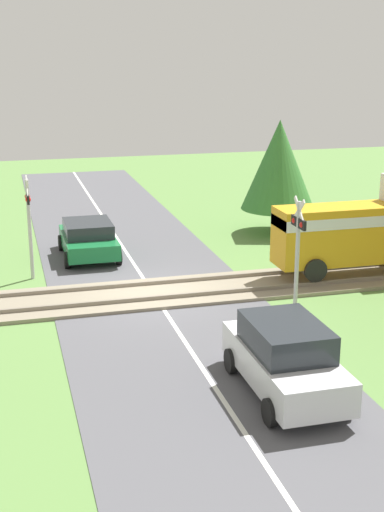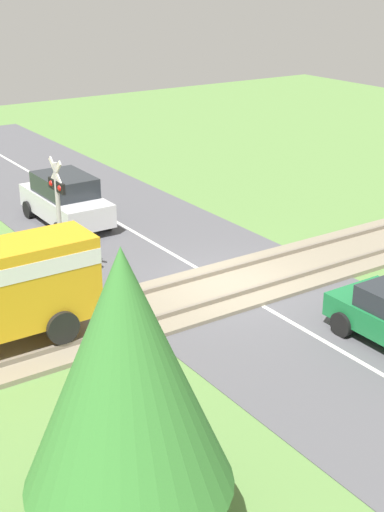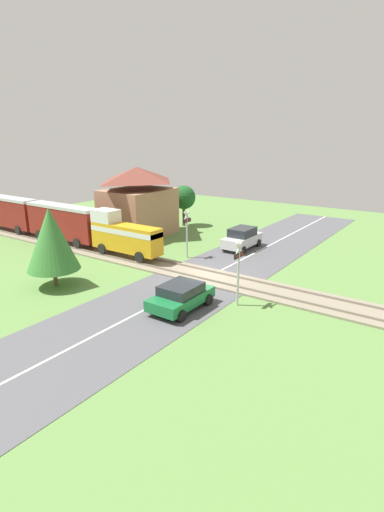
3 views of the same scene
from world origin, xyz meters
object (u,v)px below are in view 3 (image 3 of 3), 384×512
object	(u,v)px
station_building	(138,202)
pedestrian_by_station	(106,234)
crossing_signal_east_approach	(187,228)
train	(55,220)
crossing_signal_west_approach	(239,265)
car_far_side	(242,238)
car_near_crossing	(181,296)

from	to	relation	value
station_building	pedestrian_by_station	distance (m)	4.45
station_building	crossing_signal_east_approach	bearing A→B (deg)	-113.25
train	crossing_signal_east_approach	distance (m)	11.76
crossing_signal_west_approach	pedestrian_by_station	size ratio (longest dim) A/B	2.02
car_far_side	crossing_signal_west_approach	xyz separation A→B (m)	(-9.95, -5.03, 1.35)
pedestrian_by_station	station_building	bearing A→B (deg)	-2.19
station_building	train	bearing A→B (deg)	148.48
car_far_side	pedestrian_by_station	distance (m)	11.21
train	station_building	bearing A→B (deg)	-31.52
crossing_signal_west_approach	pedestrian_by_station	distance (m)	15.89
crossing_signal_east_approach	car_far_side	bearing A→B (deg)	-25.78
train	car_near_crossing	xyz separation A→B (m)	(-4.82, -16.46, -1.16)
car_near_crossing	crossing_signal_east_approach	world-z (taller)	crossing_signal_east_approach
pedestrian_by_station	crossing_signal_east_approach	bearing A→B (deg)	-85.78
car_near_crossing	pedestrian_by_station	world-z (taller)	pedestrian_by_station
car_far_side	car_near_crossing	bearing A→B (deg)	-166.53
crossing_signal_east_approach	station_building	distance (m)	8.42
crossing_signal_west_approach	pedestrian_by_station	bearing A→B (deg)	71.92
car_far_side	station_building	xyz separation A→B (m)	(-1.14, 9.86, 2.08)
station_building	crossing_signal_west_approach	bearing A→B (deg)	-120.58
crossing_signal_west_approach	pedestrian_by_station	xyz separation A→B (m)	(4.91, 15.05, -1.43)
train	car_far_side	distance (m)	15.41
car_far_side	crossing_signal_east_approach	xyz separation A→B (m)	(-4.46, 2.15, 1.35)
crossing_signal_east_approach	station_building	size ratio (longest dim) A/B	0.56
train	crossing_signal_east_approach	bearing A→B (deg)	-76.49
crossing_signal_west_approach	crossing_signal_east_approach	xyz separation A→B (m)	(5.49, 7.19, 0.00)
crossing_signal_west_approach	car_near_crossing	bearing A→B (deg)	133.95
car_near_crossing	pedestrian_by_station	xyz separation A→B (m)	(6.99, 12.89, 0.06)
crossing_signal_west_approach	pedestrian_by_station	world-z (taller)	crossing_signal_west_approach
train	crossing_signal_east_approach	xyz separation A→B (m)	(2.75, -11.43, 0.33)
train	station_building	size ratio (longest dim) A/B	3.45
car_near_crossing	crossing_signal_east_approach	distance (m)	9.21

